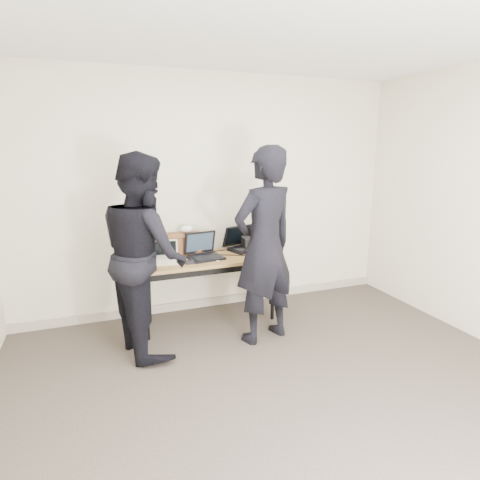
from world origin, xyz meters
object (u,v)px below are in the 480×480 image
desk (206,263)px  laptop_right (243,244)px  laptop_center (204,252)px  laptop_beige (166,258)px  equipment_box (253,243)px  person_typist (264,246)px  person_observer (145,254)px  leather_satchel (184,243)px

desk → laptop_right: laptop_right is taller
laptop_center → laptop_right: bearing=11.8°
desk → laptop_beige: size_ratio=4.96×
equipment_box → person_typist: bearing=-104.7°
person_typist → person_observer: 1.13m
desk → leather_satchel: (-0.18, 0.23, 0.19)m
leather_satchel → person_typist: person_typist is taller
equipment_box → person_typist: person_typist is taller
person_typist → person_observer: (-1.11, 0.21, -0.03)m
laptop_right → leather_satchel: (-0.69, 0.03, 0.07)m
desk → person_typist: bearing=-57.1°
laptop_right → laptop_center: bearing=-176.4°
equipment_box → person_typist: size_ratio=0.12×
desk → leather_satchel: bearing=127.7°
desk → person_typist: person_typist is taller
equipment_box → person_observer: size_ratio=0.13×
laptop_center → laptop_beige: bearing=175.0°
equipment_box → person_observer: 1.46m
laptop_center → equipment_box: laptop_center is taller
person_observer → laptop_beige: bearing=-43.7°
equipment_box → leather_satchel: bearing=177.5°
laptop_right → person_observer: size_ratio=0.24×
laptop_right → person_typist: size_ratio=0.24×
laptop_center → person_observer: person_observer is taller
leather_satchel → person_observer: person_observer is taller
laptop_center → equipment_box: size_ratio=1.66×
desk → equipment_box: 0.67m
laptop_center → laptop_right: size_ratio=0.88×
desk → person_observer: size_ratio=0.81×
desk → laptop_beige: laptop_beige is taller
laptop_beige → person_observer: size_ratio=0.16×
laptop_right → leather_satchel: size_ratio=1.20×
person_typist → laptop_right: bearing=-113.2°
desk → person_observer: bearing=-149.9°
person_observer → leather_satchel: bearing=-49.9°
leather_satchel → person_typist: (0.60, -0.85, 0.11)m
desk → leather_satchel: size_ratio=4.00×
laptop_beige → person_typist: person_typist is taller
person_observer → equipment_box: bearing=-76.5°
desk → laptop_beige: 0.45m
person_observer → person_typist: bearing=-111.9°
laptop_beige → person_observer: (-0.26, -0.41, 0.17)m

